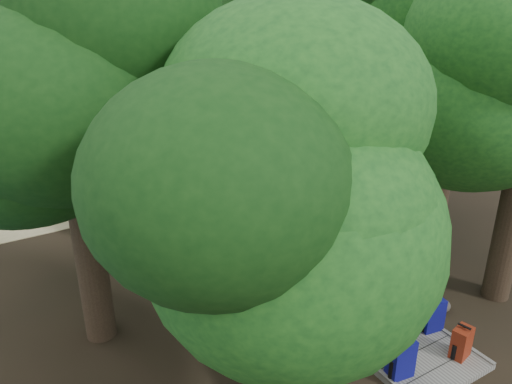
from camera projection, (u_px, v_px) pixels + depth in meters
ground at (294, 264)px, 12.64m from camera, size 120.00×120.00×0.00m
sand_beach at (111, 124)px, 25.27m from camera, size 40.00×22.00×0.02m
boardwalk at (272, 246)px, 13.41m from camera, size 2.00×12.00×0.12m
backpack_left_a at (401, 356)px, 8.73m from camera, size 0.47×0.36×0.82m
backpack_left_b at (387, 343)px, 9.15m from camera, size 0.43×0.36×0.68m
backpack_left_c at (370, 331)px, 9.46m from camera, size 0.43×0.34×0.71m
backpack_left_d at (329, 301)px, 10.48m from camera, size 0.39×0.31×0.54m
backpack_right_a at (462, 341)px, 9.20m from camera, size 0.43×0.35×0.68m
backpack_right_b at (432, 313)px, 9.93m from camera, size 0.47×0.37×0.77m
backpack_right_c at (421, 316)px, 9.97m from camera, size 0.38×0.30×0.61m
backpack_right_d at (399, 296)px, 10.63m from camera, size 0.43×0.35×0.59m
duffel_right_khaki at (369, 282)px, 11.23m from camera, size 0.73×0.81×0.45m
suitcase_on_boardwalk at (345, 312)px, 10.08m from camera, size 0.43×0.30×0.61m
lone_suitcase_on_sand at (178, 160)px, 19.11m from camera, size 0.47×0.36×0.65m
hat_brown at (387, 324)px, 9.03m from camera, size 0.40×0.40×0.12m
hat_white at (369, 314)px, 9.26m from camera, size 0.36×0.36×0.12m
kayak at (74, 165)px, 19.04m from camera, size 1.37×3.33×0.33m
sun_lounger at (234, 138)px, 22.10m from camera, size 1.18×1.73×0.53m
tree_right_b at (458, 42)px, 12.49m from camera, size 5.85×5.85×10.45m
tree_right_c at (348, 56)px, 14.48m from camera, size 5.36×5.36×9.28m
tree_right_d at (372, 23)px, 16.50m from camera, size 5.88×5.88×10.78m
tree_right_e at (282, 62)px, 18.13m from camera, size 4.39×4.39×7.91m
tree_right_f at (291, 32)px, 21.80m from camera, size 5.18×5.18×9.26m
tree_left_a at (267, 259)px, 6.17m from camera, size 4.09×4.09×6.81m
tree_left_b at (73, 133)px, 8.50m from camera, size 4.67×4.67×8.40m
tree_left_c at (87, 93)px, 12.19m from camera, size 4.71×4.71×8.19m
tree_back_a at (76, 24)px, 21.39m from camera, size 5.75×5.75×9.96m
tree_back_b at (126, 11)px, 24.03m from camera, size 6.05×6.05×10.81m
tree_back_c at (200, 39)px, 25.08m from camera, size 4.50×4.50×8.10m
palm_right_a at (267, 74)px, 17.88m from camera, size 4.21×4.21×7.18m
palm_right_b at (240, 54)px, 21.93m from camera, size 3.88×3.88×7.50m
palm_right_c at (177, 53)px, 22.64m from camera, size 4.62×4.62×7.36m
palm_left_a at (42, 107)px, 14.46m from camera, size 4.09×4.09×6.51m
rock_left_a at (328, 374)px, 8.88m from camera, size 0.50×0.45×0.28m
rock_left_b at (249, 342)px, 9.72m from camera, size 0.39×0.35×0.21m
rock_left_c at (228, 277)px, 11.79m from camera, size 0.55×0.49×0.30m
rock_left_d at (159, 235)px, 13.92m from camera, size 0.28×0.25×0.15m
rock_right_a at (440, 305)px, 10.79m from camera, size 0.46×0.41×0.25m
rock_right_b at (422, 259)px, 12.56m from camera, size 0.53×0.48×0.29m
rock_right_c at (312, 232)px, 14.07m from camera, size 0.32×0.29×0.18m
shrub_left_a at (283, 372)px, 8.43m from camera, size 1.08×1.08×0.97m
shrub_left_b at (204, 251)px, 12.47m from camera, size 0.88×0.88×0.79m
shrub_left_c at (127, 207)px, 14.63m from camera, size 1.16×1.16×1.05m
shrub_right_a at (414, 268)px, 11.67m from camera, size 0.90×0.90×0.81m
shrub_right_b at (323, 194)px, 15.56m from camera, size 1.14×1.14×1.02m
shrub_right_c at (259, 175)px, 17.50m from camera, size 0.87×0.87×0.78m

